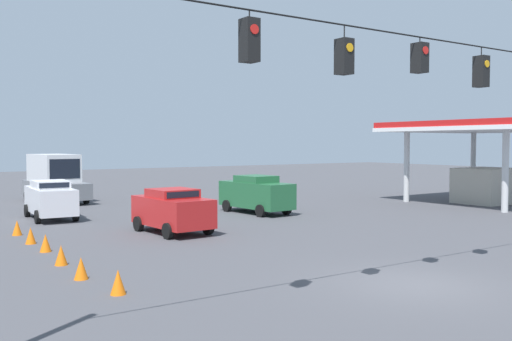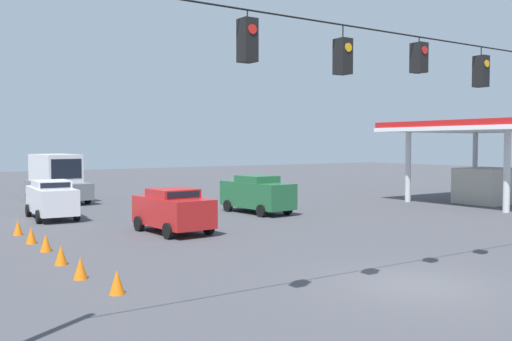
% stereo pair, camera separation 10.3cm
% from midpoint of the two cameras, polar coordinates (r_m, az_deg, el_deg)
% --- Properties ---
extents(ground_plane, '(140.00, 140.00, 0.00)m').
position_cam_midpoint_polar(ground_plane, '(15.97, 15.52, -10.97)').
color(ground_plane, '#47474C').
extents(overhead_signal_span, '(23.18, 0.38, 7.14)m').
position_cam_midpoint_polar(overhead_signal_span, '(15.55, 15.85, 6.13)').
color(overhead_signal_span, '#939399').
rests_on(overhead_signal_span, ground_plane).
extents(box_truck_grey_withflow_deep, '(2.87, 6.51, 3.05)m').
position_cam_midpoint_polar(box_truck_grey_withflow_deep, '(38.48, -19.57, -0.78)').
color(box_truck_grey_withflow_deep, slate).
rests_on(box_truck_grey_withflow_deep, ground_plane).
extents(sedan_red_withflow_mid, '(2.26, 4.06, 1.85)m').
position_cam_midpoint_polar(sedan_red_withflow_mid, '(24.16, -8.47, -3.91)').
color(sedan_red_withflow_mid, red).
rests_on(sedan_red_withflow_mid, ground_plane).
extents(sedan_white_withflow_far, '(2.17, 4.55, 1.91)m').
position_cam_midpoint_polar(sedan_white_withflow_far, '(30.04, -19.96, -2.69)').
color(sedan_white_withflow_far, silver).
rests_on(sedan_white_withflow_far, ground_plane).
extents(sedan_green_oncoming_far, '(2.19, 4.66, 2.02)m').
position_cam_midpoint_polar(sedan_green_oncoming_far, '(30.63, -0.09, -2.32)').
color(sedan_green_oncoming_far, '#236038').
rests_on(sedan_green_oncoming_far, ground_plane).
extents(traffic_cone_nearest, '(0.39, 0.39, 0.62)m').
position_cam_midpoint_polar(traffic_cone_nearest, '(14.82, -13.82, -10.79)').
color(traffic_cone_nearest, orange).
rests_on(traffic_cone_nearest, ground_plane).
extents(traffic_cone_second, '(0.39, 0.39, 0.62)m').
position_cam_midpoint_polar(traffic_cone_second, '(16.67, -17.27, -9.32)').
color(traffic_cone_second, orange).
rests_on(traffic_cone_second, ground_plane).
extents(traffic_cone_third, '(0.39, 0.39, 0.62)m').
position_cam_midpoint_polar(traffic_cone_third, '(18.74, -19.06, -8.01)').
color(traffic_cone_third, orange).
rests_on(traffic_cone_third, ground_plane).
extents(traffic_cone_fourth, '(0.39, 0.39, 0.62)m').
position_cam_midpoint_polar(traffic_cone_fourth, '(21.16, -20.44, -6.80)').
color(traffic_cone_fourth, orange).
rests_on(traffic_cone_fourth, ground_plane).
extents(traffic_cone_fifth, '(0.39, 0.39, 0.62)m').
position_cam_midpoint_polar(traffic_cone_fifth, '(23.00, -21.73, -6.07)').
color(traffic_cone_fifth, orange).
rests_on(traffic_cone_fifth, ground_plane).
extents(traffic_cone_farthest, '(0.39, 0.39, 0.62)m').
position_cam_midpoint_polar(traffic_cone_farthest, '(25.30, -22.89, -5.30)').
color(traffic_cone_farthest, orange).
rests_on(traffic_cone_farthest, ground_plane).
extents(gas_station, '(10.11, 9.84, 5.07)m').
position_cam_midpoint_polar(gas_station, '(38.40, 22.08, 2.47)').
color(gas_station, red).
rests_on(gas_station, ground_plane).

